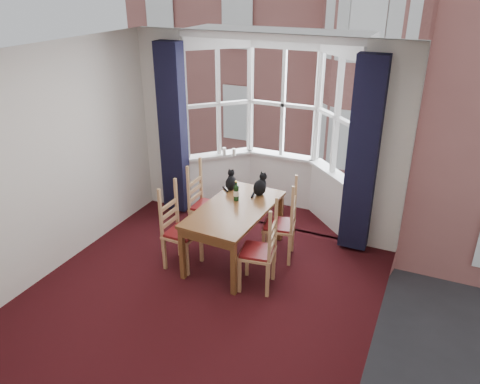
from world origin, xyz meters
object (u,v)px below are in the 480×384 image
Objects in this scene: cat_right at (260,186)px; candle_short at (234,152)px; candle_tall at (224,151)px; dining_table at (235,213)px; wine_bottle at (236,192)px; chair_right_far at (286,227)px; chair_left_near at (176,232)px; cat_left at (231,182)px; chair_left_far at (201,206)px; chair_right_near at (265,254)px.

candle_short is at bearing 130.96° from cat_right.
candle_tall reaches higher than candle_short.
dining_table is 0.30m from wine_bottle.
candle_tall is (-0.85, 1.44, 0.26)m from dining_table.
cat_right reaches higher than wine_bottle.
chair_right_far is 0.65m from cat_right.
chair_left_near is at bearing -88.31° from candle_short.
wine_bottle is (-0.22, -0.30, -0.00)m from cat_right.
chair_left_near is at bearing -83.47° from candle_tall.
cat_right is 1.28m from candle_short.
cat_left is at bearing 125.92° from wine_bottle.
chair_left_far is at bearing -160.77° from cat_left.
chair_left_far is 2.81× the size of cat_right.
chair_right_near reaches higher than dining_table.
wine_bottle is 2.49× the size of candle_short.
cat_left is 2.60× the size of candle_short.
cat_left is 0.89× the size of cat_right.
chair_left_far is 7.93× the size of candle_tall.
chair_right_near is at bearing -90.88° from chair_right_far.
chair_left_far is (-0.70, 0.36, -0.20)m from dining_table.
chair_right_near is 1.13m from cat_right.
chair_left_near is 0.94m from wine_bottle.
candle_short is (-0.06, 1.90, 0.45)m from chair_left_near.
chair_left_far and chair_right_far have the same top height.
chair_right_far is at bearing -13.56° from cat_left.
dining_table is 0.70m from chair_right_far.
dining_table is 0.56m from cat_right.
cat_right is (0.85, 0.14, 0.41)m from chair_left_far.
cat_left is at bearing -67.34° from candle_short.
chair_right_near is at bearing -44.24° from wine_bottle.
wine_bottle is (-0.68, -0.08, 0.41)m from chair_right_far.
dining_table is 1.70× the size of chair_left_near.
chair_left_near is 1.96m from candle_short.
candle_tall is at bearing 141.63° from chair_right_far.
chair_right_far is (1.31, -0.07, 0.00)m from chair_left_far.
wine_bottle is (-0.67, 0.65, 0.41)m from chair_right_near.
dining_table is 0.78m from chair_right_near.
candle_tall is at bearing 122.19° from wine_bottle.
chair_right_near is 3.15× the size of cat_left.
chair_right_far is (0.61, 0.28, -0.20)m from dining_table.
cat_left reaches higher than chair_right_far.
cat_right is at bearing 115.29° from chair_right_near.
chair_right_near is at bearing -36.79° from dining_table.
chair_right_near is 1.36m from cat_left.
chair_left_far is 1.18m from candle_tall.
chair_right_far reaches higher than dining_table.
candle_short is (0.01, 1.11, 0.45)m from chair_left_far.
candle_tall is (-1.46, 1.15, 0.46)m from chair_right_far.
dining_table is 1.64m from candle_short.
candle_tall is (-1.45, 1.89, 0.46)m from chair_right_near.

